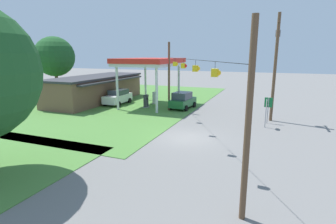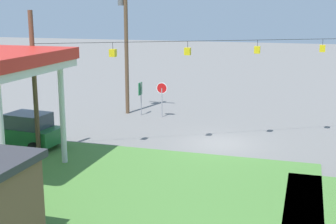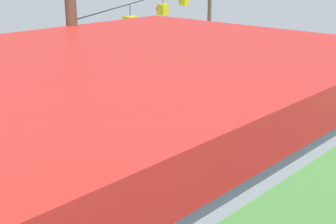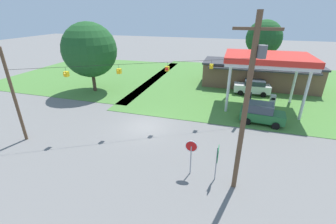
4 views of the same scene
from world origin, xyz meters
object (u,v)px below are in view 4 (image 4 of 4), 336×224
tree_behind_station (264,38)px  tree_west_verge (90,50)px  gas_station_store (259,74)px  fuel_pump_near (248,99)px  car_at_pumps_front (262,113)px  car_at_pumps_rear (252,87)px  utility_pole_main (247,103)px  stop_sign_roadside (191,150)px  gas_station_canopy (267,60)px  route_sign (217,157)px  fuel_pump_far (272,102)px

tree_behind_station → tree_west_verge: tree_west_verge is taller
gas_station_store → tree_behind_station: size_ratio=1.76×
fuel_pump_near → car_at_pumps_front: (1.04, -4.25, 0.25)m
car_at_pumps_rear → utility_pole_main: utility_pole_main is taller
stop_sign_roadside → gas_station_canopy: bearing=-111.2°
gas_station_canopy → tree_west_verge: tree_west_verge is taller
stop_sign_roadside → utility_pole_main: 4.71m
car_at_pumps_front → tree_behind_station: size_ratio=0.47×
car_at_pumps_front → route_sign: route_sign is taller
fuel_pump_far → tree_behind_station: 16.46m
fuel_pump_far → utility_pole_main: size_ratio=0.16×
gas_station_store → fuel_pump_near: 8.33m
gas_station_canopy → car_at_pumps_front: size_ratio=2.05×
fuel_pump_near → stop_sign_roadside: 14.12m
stop_sign_roadside → tree_west_verge: size_ratio=0.28×
fuel_pump_near → tree_west_verge: bearing=-178.9°
route_sign → tree_west_verge: size_ratio=0.27×
utility_pole_main → tree_behind_station: bearing=83.7°
gas_station_store → car_at_pumps_front: size_ratio=3.71×
fuel_pump_far → utility_pole_main: (-3.66, -13.94, 4.79)m
car_at_pumps_rear → fuel_pump_far: bearing=112.9°
gas_station_store → utility_pole_main: size_ratio=1.56×
fuel_pump_near → fuel_pump_far: size_ratio=1.00×
gas_station_canopy → utility_pole_main: (-2.39, -13.95, 0.27)m
gas_station_canopy → car_at_pumps_rear: 6.09m
tree_behind_station → fuel_pump_near: bearing=-97.8°
car_at_pumps_front → stop_sign_roadside: stop_sign_roadside is taller
stop_sign_roadside → tree_behind_station: size_ratio=0.28×
fuel_pump_near → tree_behind_station: bearing=82.2°
fuel_pump_far → stop_sign_roadside: stop_sign_roadside is taller
car_at_pumps_front → utility_pole_main: size_ratio=0.42×
gas_station_canopy → tree_west_verge: (-20.97, -0.38, 0.15)m
gas_station_store → route_sign: 22.11m
fuel_pump_near → fuel_pump_far: (2.53, 0.00, 0.00)m
fuel_pump_near → stop_sign_roadside: stop_sign_roadside is taller
car_at_pumps_rear → route_sign: route_sign is taller
route_sign → car_at_pumps_front: bearing=70.3°
stop_sign_roadside → route_sign: (1.66, -0.14, -0.10)m
gas_station_canopy → route_sign: gas_station_canopy is taller
fuel_pump_near → tree_west_verge: (-19.70, -0.38, 4.67)m
route_sign → tree_behind_station: size_ratio=0.27×
route_sign → tree_behind_station: (4.47, 29.27, 4.22)m
car_at_pumps_rear → tree_behind_station: tree_behind_station is taller
fuel_pump_near → utility_pole_main: (-1.12, -13.94, 4.79)m
gas_station_canopy → car_at_pumps_rear: bearing=98.8°
fuel_pump_far → gas_station_store: bearing=97.2°
fuel_pump_near → stop_sign_roadside: bearing=-106.4°
car_at_pumps_front → stop_sign_roadside: bearing=-113.0°
tree_behind_station → gas_station_canopy: bearing=-93.2°
fuel_pump_far → car_at_pumps_front: bearing=-109.3°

